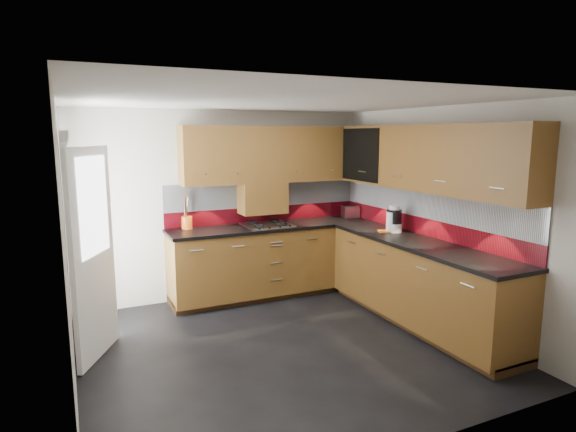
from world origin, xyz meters
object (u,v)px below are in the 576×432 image
gas_hob (268,225)px  food_processor (394,220)px  utensil_pot (187,221)px  toaster (350,212)px

gas_hob → food_processor: (1.23, -1.00, 0.13)m
utensil_pot → toaster: bearing=-3.5°
gas_hob → toaster: 1.30m
food_processor → utensil_pot: bearing=151.0°
food_processor → toaster: bearing=86.1°
gas_hob → toaster: (1.30, 0.09, 0.07)m
utensil_pot → food_processor: bearing=-29.0°
gas_hob → food_processor: 1.59m
gas_hob → toaster: bearing=3.8°
gas_hob → toaster: toaster is taller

